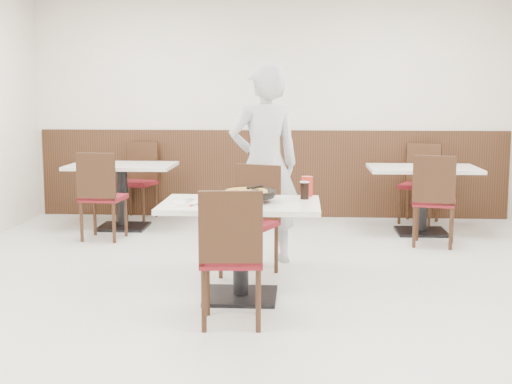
# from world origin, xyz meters

# --- Properties ---
(floor) EXTENTS (7.00, 7.00, 0.00)m
(floor) POSITION_xyz_m (0.00, 0.00, 0.00)
(floor) COLOR #B4B5B0
(floor) RESTS_ON ground
(wall_back) EXTENTS (6.00, 0.04, 2.80)m
(wall_back) POSITION_xyz_m (0.00, 3.50, 1.40)
(wall_back) COLOR beige
(wall_back) RESTS_ON floor
(wall_front) EXTENTS (6.00, 0.04, 2.80)m
(wall_front) POSITION_xyz_m (0.00, -3.50, 1.40)
(wall_front) COLOR beige
(wall_front) RESTS_ON floor
(wainscot_back) EXTENTS (5.90, 0.03, 1.10)m
(wainscot_back) POSITION_xyz_m (0.00, 3.48, 0.55)
(wainscot_back) COLOR black
(wainscot_back) RESTS_ON floor
(main_table) EXTENTS (1.27, 0.91, 0.75)m
(main_table) POSITION_xyz_m (-0.08, -0.15, 0.38)
(main_table) COLOR silver
(main_table) RESTS_ON floor
(chair_near) EXTENTS (0.45, 0.45, 0.95)m
(chair_near) POSITION_xyz_m (-0.09, -0.76, 0.47)
(chair_near) COLOR black
(chair_near) RESTS_ON floor
(chair_far) EXTENTS (0.55, 0.55, 0.95)m
(chair_far) POSITION_xyz_m (-0.07, 0.53, 0.47)
(chair_far) COLOR black
(chair_far) RESTS_ON floor
(trivet) EXTENTS (0.13, 0.13, 0.04)m
(trivet) POSITION_xyz_m (0.02, -0.11, 0.77)
(trivet) COLOR black
(trivet) RESTS_ON main_table
(pizza_pan) EXTENTS (0.42, 0.42, 0.01)m
(pizza_pan) POSITION_xyz_m (-0.02, -0.12, 0.79)
(pizza_pan) COLOR black
(pizza_pan) RESTS_ON trivet
(pizza) EXTENTS (0.31, 0.31, 0.02)m
(pizza) POSITION_xyz_m (-0.03, -0.15, 0.81)
(pizza) COLOR gold
(pizza) RESTS_ON pizza_pan
(pizza_server) EXTENTS (0.07, 0.09, 0.00)m
(pizza_server) POSITION_xyz_m (0.03, -0.15, 0.84)
(pizza_server) COLOR silver
(pizza_server) RESTS_ON pizza
(napkin) EXTENTS (0.15, 0.15, 0.00)m
(napkin) POSITION_xyz_m (-0.51, -0.29, 0.75)
(napkin) COLOR silver
(napkin) RESTS_ON main_table
(side_plate) EXTENTS (0.21, 0.21, 0.01)m
(side_plate) POSITION_xyz_m (-0.49, -0.26, 0.76)
(side_plate) COLOR white
(side_plate) RESTS_ON napkin
(fork) EXTENTS (0.06, 0.15, 0.00)m
(fork) POSITION_xyz_m (-0.46, -0.22, 0.77)
(fork) COLOR silver
(fork) RESTS_ON side_plate
(cola_glass) EXTENTS (0.07, 0.07, 0.13)m
(cola_glass) POSITION_xyz_m (0.41, 0.05, 0.81)
(cola_glass) COLOR black
(cola_glass) RESTS_ON main_table
(red_cup) EXTENTS (0.10, 0.10, 0.16)m
(red_cup) POSITION_xyz_m (0.43, 0.20, 0.83)
(red_cup) COLOR #AF1F15
(red_cup) RESTS_ON main_table
(diner_person) EXTENTS (0.78, 0.65, 1.84)m
(diner_person) POSITION_xyz_m (0.04, 1.02, 0.92)
(diner_person) COLOR silver
(diner_person) RESTS_ON floor
(bg_table_left) EXTENTS (1.28, 0.93, 0.75)m
(bg_table_left) POSITION_xyz_m (-1.70, 2.60, 0.38)
(bg_table_left) COLOR silver
(bg_table_left) RESTS_ON floor
(bg_chair_left_near) EXTENTS (0.46, 0.46, 0.95)m
(bg_chair_left_near) POSITION_xyz_m (-1.74, 1.97, 0.47)
(bg_chair_left_near) COLOR black
(bg_chair_left_near) RESTS_ON floor
(bg_chair_left_far) EXTENTS (0.51, 0.51, 0.95)m
(bg_chair_left_far) POSITION_xyz_m (-1.67, 3.22, 0.47)
(bg_chair_left_far) COLOR black
(bg_chair_left_far) RESTS_ON floor
(bg_table_right) EXTENTS (1.28, 0.93, 0.75)m
(bg_table_right) POSITION_xyz_m (1.73, 2.52, 0.38)
(bg_table_right) COLOR silver
(bg_table_right) RESTS_ON floor
(bg_chair_right_near) EXTENTS (0.51, 0.51, 0.95)m
(bg_chair_right_near) POSITION_xyz_m (1.75, 1.88, 0.47)
(bg_chair_right_near) COLOR black
(bg_chair_right_near) RESTS_ON floor
(bg_chair_right_far) EXTENTS (0.56, 0.56, 0.95)m
(bg_chair_right_far) POSITION_xyz_m (1.80, 3.15, 0.47)
(bg_chair_right_far) COLOR black
(bg_chair_right_far) RESTS_ON floor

